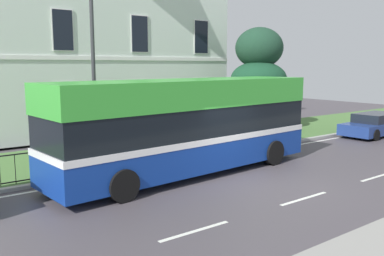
% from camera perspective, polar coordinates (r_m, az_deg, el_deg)
% --- Properties ---
extents(ground_plane, '(60.00, 56.00, 0.18)m').
position_cam_1_polar(ground_plane, '(14.59, 6.10, -6.80)').
color(ground_plane, '#474147').
extents(georgian_townhouse, '(17.05, 11.13, 13.74)m').
position_cam_1_polar(georgian_townhouse, '(27.22, -17.18, 14.95)').
color(georgian_townhouse, silver).
rests_on(georgian_townhouse, ground_plane).
extents(iron_verge_railing, '(13.19, 0.04, 0.97)m').
position_cam_1_polar(iron_verge_railing, '(16.81, -2.32, -2.46)').
color(iron_verge_railing, black).
rests_on(iron_verge_railing, ground_plane).
extents(evergreen_tree, '(3.60, 3.60, 5.84)m').
position_cam_1_polar(evergreen_tree, '(24.28, 9.09, 5.99)').
color(evergreen_tree, '#423328').
rests_on(evergreen_tree, ground_plane).
extents(single_decker_bus, '(10.49, 3.16, 3.35)m').
position_cam_1_polar(single_decker_bus, '(14.67, -0.54, 0.41)').
color(single_decker_bus, navy).
rests_on(single_decker_bus, ground_plane).
extents(parked_hatchback_00, '(4.38, 2.02, 1.23)m').
position_cam_1_polar(parked_hatchback_00, '(24.92, 23.61, 0.41)').
color(parked_hatchback_00, navy).
rests_on(parked_hatchback_00, ground_plane).
extents(street_lamp_post, '(0.36, 0.24, 6.67)m').
position_cam_1_polar(street_lamp_post, '(15.48, -13.33, 8.75)').
color(street_lamp_post, '#333338').
rests_on(street_lamp_post, ground_plane).
extents(litter_bin, '(0.50, 0.50, 1.03)m').
position_cam_1_polar(litter_bin, '(18.60, 1.38, -1.33)').
color(litter_bin, '#4C4742').
rests_on(litter_bin, ground_plane).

